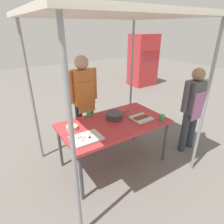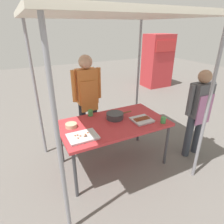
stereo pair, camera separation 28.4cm
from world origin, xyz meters
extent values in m
plane|color=#66605B|center=(0.00, 0.00, 0.00)|extent=(18.00, 18.00, 0.00)
cube|color=#C63338|center=(0.00, 0.00, 0.73)|extent=(1.60, 0.90, 0.04)
cylinder|color=#3F3F44|center=(-0.74, -0.39, 0.35)|extent=(0.04, 0.04, 0.71)
cylinder|color=#3F3F44|center=(0.74, -0.39, 0.35)|extent=(0.04, 0.04, 0.71)
cylinder|color=#3F3F44|center=(-0.74, 0.39, 0.35)|extent=(0.04, 0.04, 0.71)
cylinder|color=#3F3F44|center=(0.74, 0.39, 0.35)|extent=(0.04, 0.04, 0.71)
cylinder|color=gray|center=(-0.95, -0.80, 1.08)|extent=(0.04, 0.04, 2.17)
cylinder|color=gray|center=(0.95, -0.80, 1.08)|extent=(0.04, 0.04, 2.17)
cylinder|color=gray|center=(-0.95, 0.80, 1.08)|extent=(0.04, 0.04, 2.17)
cylinder|color=gray|center=(0.95, 0.80, 1.08)|extent=(0.04, 0.04, 2.17)
cube|color=beige|center=(0.00, 0.00, 2.20)|extent=(2.10, 1.80, 0.06)
cube|color=silver|center=(0.41, -0.15, 0.76)|extent=(0.28, 0.27, 0.02)
cube|color=silver|center=(0.41, -0.15, 0.78)|extent=(0.30, 0.28, 0.01)
cylinder|color=brown|center=(0.29, -0.15, 0.78)|extent=(0.03, 0.09, 0.03)
cylinder|color=brown|center=(0.33, -0.15, 0.78)|extent=(0.03, 0.09, 0.03)
cylinder|color=brown|center=(0.36, -0.15, 0.78)|extent=(0.03, 0.09, 0.03)
cylinder|color=brown|center=(0.39, -0.15, 0.78)|extent=(0.03, 0.09, 0.03)
cylinder|color=brown|center=(0.42, -0.15, 0.78)|extent=(0.03, 0.09, 0.03)
cylinder|color=brown|center=(0.45, -0.15, 0.78)|extent=(0.03, 0.09, 0.03)
cylinder|color=brown|center=(0.49, -0.15, 0.78)|extent=(0.03, 0.09, 0.03)
cylinder|color=brown|center=(0.52, -0.15, 0.78)|extent=(0.03, 0.09, 0.03)
cube|color=silver|center=(-0.55, -0.21, 0.76)|extent=(0.37, 0.27, 0.02)
cube|color=silver|center=(-0.55, -0.21, 0.78)|extent=(0.38, 0.29, 0.01)
cylinder|color=tan|center=(-0.55, -0.24, 0.78)|extent=(0.26, 0.01, 0.01)
cube|color=#9E512D|center=(-0.54, -0.24, 0.78)|extent=(0.02, 0.02, 0.02)
cube|color=#9E512D|center=(-0.62, -0.24, 0.78)|extent=(0.02, 0.02, 0.02)
cube|color=#9E512D|center=(-0.52, -0.24, 0.78)|extent=(0.02, 0.02, 0.02)
cube|color=#9E512D|center=(-0.51, -0.24, 0.78)|extent=(0.02, 0.02, 0.02)
cylinder|color=tan|center=(-0.55, -0.21, 0.78)|extent=(0.26, 0.01, 0.01)
cube|color=#9E512D|center=(-0.58, -0.21, 0.78)|extent=(0.02, 0.02, 0.02)
cube|color=#9E512D|center=(-0.51, -0.21, 0.78)|extent=(0.02, 0.02, 0.02)
cylinder|color=tan|center=(-0.55, -0.17, 0.78)|extent=(0.26, 0.01, 0.01)
cube|color=#9E512D|center=(-0.64, -0.17, 0.78)|extent=(0.02, 0.02, 0.02)
cube|color=#9E512D|center=(-0.61, -0.17, 0.78)|extent=(0.02, 0.02, 0.02)
cube|color=#9E512D|center=(-0.47, -0.17, 0.78)|extent=(0.02, 0.02, 0.02)
cylinder|color=#38383A|center=(0.08, 0.10, 0.80)|extent=(0.27, 0.27, 0.09)
cylinder|color=brown|center=(0.29, 0.10, 0.82)|extent=(0.16, 0.02, 0.02)
cylinder|color=#386B33|center=(0.08, 0.10, 0.83)|extent=(0.24, 0.24, 0.01)
cylinder|color=#BFB28C|center=(-0.61, 0.14, 0.78)|extent=(0.16, 0.16, 0.06)
cylinder|color=#3F994C|center=(-0.22, 0.38, 0.80)|extent=(0.08, 0.08, 0.09)
cylinder|color=#3F994C|center=(0.65, -0.35, 0.80)|extent=(0.08, 0.08, 0.09)
cylinder|color=black|center=(-0.25, 0.73, 0.42)|extent=(0.12, 0.12, 0.84)
cylinder|color=black|center=(-0.03, 0.73, 0.42)|extent=(0.12, 0.12, 0.84)
cube|color=#CC7233|center=(-0.14, 0.73, 1.13)|extent=(0.34, 0.20, 0.59)
cube|color=#CC7233|center=(-0.14, 0.62, 0.98)|extent=(0.30, 0.02, 0.53)
cylinder|color=#CC7233|center=(-0.36, 0.73, 1.16)|extent=(0.08, 0.08, 0.53)
cylinder|color=#CC7233|center=(0.08, 0.73, 1.16)|extent=(0.08, 0.08, 0.53)
sphere|color=tan|center=(-0.14, 0.73, 1.54)|extent=(0.23, 0.23, 0.23)
cylinder|color=#333842|center=(1.22, -0.38, 0.37)|extent=(0.12, 0.12, 0.75)
cylinder|color=#333842|center=(1.44, -0.38, 0.37)|extent=(0.12, 0.12, 0.75)
cube|color=#4C4C51|center=(1.33, -0.38, 1.01)|extent=(0.34, 0.20, 0.53)
cube|color=#B26B9E|center=(1.33, -0.49, 0.88)|extent=(0.30, 0.02, 0.48)
cylinder|color=#4C4C51|center=(1.11, -0.38, 1.04)|extent=(0.08, 0.08, 0.48)
cylinder|color=#4C4C51|center=(1.55, -0.38, 1.04)|extent=(0.08, 0.08, 0.48)
sphere|color=#9E7256|center=(1.33, -0.38, 1.38)|extent=(0.20, 0.20, 0.20)
cube|color=#C63338|center=(3.43, 3.25, 0.91)|extent=(0.92, 0.70, 1.81)
cube|color=red|center=(3.43, 2.88, 1.45)|extent=(0.83, 0.03, 0.36)
camera|label=1|loc=(-1.41, -2.12, 2.08)|focal=30.62mm
camera|label=2|loc=(-1.16, -2.26, 2.08)|focal=30.62mm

